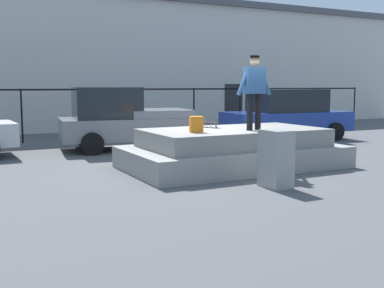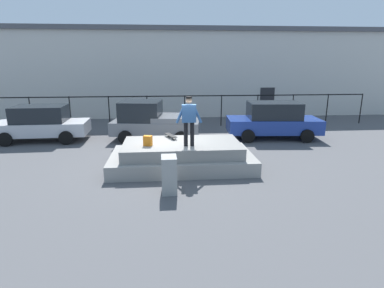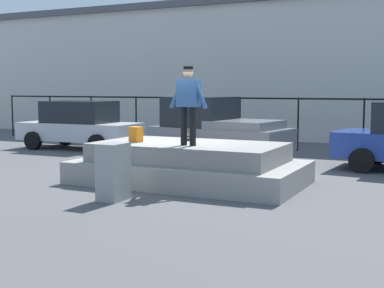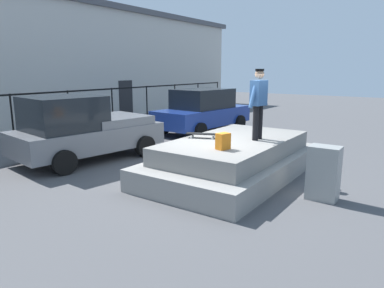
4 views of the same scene
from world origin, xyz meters
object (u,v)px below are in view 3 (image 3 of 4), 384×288
(skateboarder, at_px, (188,100))
(utility_box, at_px, (113,172))
(backpack, at_px, (136,134))
(car_silver_sedan_near, at_px, (80,125))
(skateboard, at_px, (188,135))
(car_grey_pickup_mid, at_px, (216,128))

(skateboarder, distance_m, utility_box, 2.37)
(backpack, height_order, car_silver_sedan_near, car_silver_sedan_near)
(skateboard, relative_size, backpack, 2.36)
(car_grey_pickup_mid, bearing_deg, car_silver_sedan_near, 177.92)
(car_silver_sedan_near, bearing_deg, utility_box, -48.38)
(utility_box, bearing_deg, backpack, 109.01)
(car_grey_pickup_mid, bearing_deg, utility_box, -84.07)
(car_grey_pickup_mid, bearing_deg, backpack, -90.11)
(skateboard, height_order, car_silver_sedan_near, car_silver_sedan_near)
(backpack, distance_m, utility_box, 2.14)
(car_silver_sedan_near, height_order, utility_box, car_silver_sedan_near)
(skateboarder, xyz_separation_m, car_grey_pickup_mid, (-1.41, 4.80, -0.99))
(backpack, distance_m, car_grey_pickup_mid, 4.66)
(skateboarder, height_order, skateboard, skateboarder)
(skateboarder, distance_m, backpack, 1.64)
(car_silver_sedan_near, xyz_separation_m, utility_box, (6.05, -6.80, -0.31))
(skateboard, distance_m, backpack, 1.33)
(skateboarder, relative_size, car_silver_sedan_near, 0.39)
(skateboard, distance_m, car_grey_pickup_mid, 3.69)
(skateboard, distance_m, utility_box, 3.05)
(car_grey_pickup_mid, height_order, utility_box, car_grey_pickup_mid)
(skateboarder, relative_size, car_grey_pickup_mid, 0.38)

